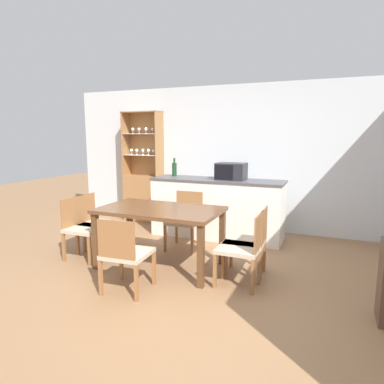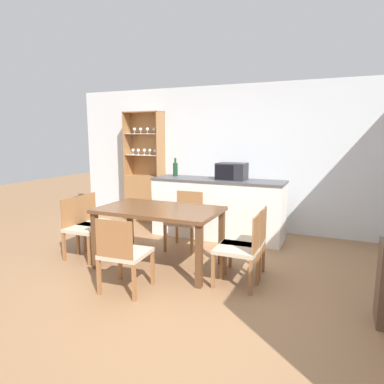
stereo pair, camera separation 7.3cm
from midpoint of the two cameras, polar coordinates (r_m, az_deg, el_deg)
The scene contains 13 objects.
ground_plane at distance 4.03m, azimuth -2.29°, elevation -15.12°, with size 18.00×18.00×0.00m, color #936B47.
wall_back at distance 6.16m, azimuth 8.00°, elevation 5.62°, with size 6.80×0.06×2.55m.
kitchen_counter at distance 5.66m, azimuth 3.75°, elevation -2.72°, with size 2.18×0.60×0.97m.
display_cabinet at distance 6.82m, azimuth -8.35°, elevation 0.48°, with size 0.75×0.32×2.12m.
dining_table at distance 4.36m, azimuth -5.85°, elevation -3.90°, with size 1.53×0.90×0.77m.
dining_chair_side_right_far at distance 4.16m, azimuth 8.89°, elevation -8.08°, with size 0.48×0.48×0.84m.
dining_chair_head_near at distance 3.77m, azimuth -11.58°, elevation -10.01°, with size 0.49×0.49×0.84m.
dining_chair_side_left_near at distance 4.93m, azimuth -18.08°, elevation -5.66°, with size 0.47×0.47×0.84m.
dining_chair_side_right_near at distance 3.91m, azimuth 7.93°, elevation -9.22°, with size 0.46×0.46×0.84m.
dining_chair_side_left_far at distance 5.13m, azimuth -16.12°, elevation -4.98°, with size 0.46×0.46×0.84m.
dining_chair_head_far at distance 5.11m, azimuth -1.56°, elevation -4.66°, with size 0.47×0.47×0.84m.
microwave at distance 5.52m, azimuth 6.11°, elevation 3.46°, with size 0.46×0.35×0.27m.
wine_bottle at distance 6.01m, azimuth -3.30°, elevation 3.87°, with size 0.08×0.08×0.31m.
Camera 1 is at (1.52, -3.34, 1.67)m, focal length 32.00 mm.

